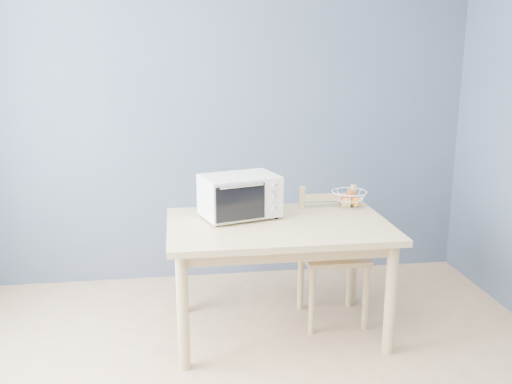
{
  "coord_description": "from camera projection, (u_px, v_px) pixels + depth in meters",
  "views": [
    {
      "loc": [
        -0.33,
        -2.19,
        1.81
      ],
      "look_at": [
        0.17,
        1.31,
        0.93
      ],
      "focal_mm": 40.0,
      "sensor_mm": 36.0,
      "label": 1
    }
  ],
  "objects": [
    {
      "name": "room",
      "position": [
        260.0,
        182.0,
        2.27
      ],
      "size": [
        4.01,
        4.51,
        2.61
      ],
      "color": "tan",
      "rests_on": "ground"
    },
    {
      "name": "dining_chair",
      "position": [
        331.0,
        256.0,
        3.89
      ],
      "size": [
        0.43,
        0.43,
        0.9
      ],
      "rotation": [
        0.0,
        0.0,
        -0.01
      ],
      "color": "tan",
      "rests_on": "ground"
    },
    {
      "name": "dining_table",
      "position": [
        279.0,
        238.0,
        3.62
      ],
      "size": [
        1.4,
        0.9,
        0.75
      ],
      "color": "tan",
      "rests_on": "ground"
    },
    {
      "name": "fruit_basket",
      "position": [
        349.0,
        199.0,
        3.95
      ],
      "size": [
        0.3,
        0.3,
        0.13
      ],
      "rotation": [
        0.0,
        0.0,
        -0.25
      ],
      "color": "white",
      "rests_on": "dining_table"
    },
    {
      "name": "toaster_oven",
      "position": [
        237.0,
        196.0,
        3.67
      ],
      "size": [
        0.55,
        0.47,
        0.28
      ],
      "rotation": [
        0.0,
        0.0,
        0.29
      ],
      "color": "white",
      "rests_on": "dining_table"
    }
  ]
}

